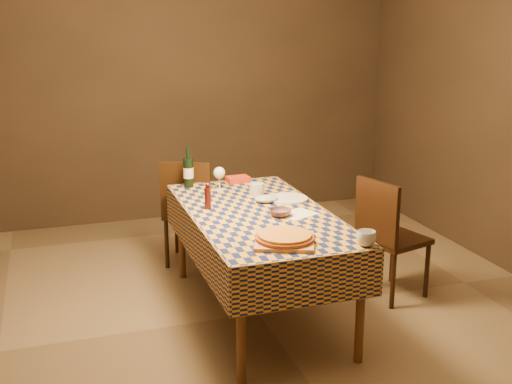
% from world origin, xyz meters
% --- Properties ---
extents(room, '(5.00, 5.10, 2.70)m').
position_xyz_m(room, '(0.00, 0.00, 1.35)').
color(room, brown).
rests_on(room, ground).
extents(dining_table, '(0.94, 1.84, 0.77)m').
position_xyz_m(dining_table, '(0.00, 0.00, 0.69)').
color(dining_table, brown).
rests_on(dining_table, ground).
extents(cutting_board, '(0.45, 0.45, 0.02)m').
position_xyz_m(cutting_board, '(-0.05, -0.64, 0.78)').
color(cutting_board, tan).
rests_on(cutting_board, dining_table).
extents(pizza, '(0.46, 0.46, 0.04)m').
position_xyz_m(pizza, '(-0.05, -0.64, 0.81)').
color(pizza, brown).
rests_on(pizza, cutting_board).
extents(pepper_mill, '(0.05, 0.05, 0.19)m').
position_xyz_m(pepper_mill, '(-0.31, 0.18, 0.86)').
color(pepper_mill, '#461110').
rests_on(pepper_mill, dining_table).
extents(bowl, '(0.19, 0.19, 0.05)m').
position_xyz_m(bowl, '(0.11, -0.13, 0.79)').
color(bowl, '#654855').
rests_on(bowl, dining_table).
extents(wine_glass, '(0.10, 0.10, 0.18)m').
position_xyz_m(wine_glass, '(-0.10, 0.64, 0.90)').
color(wine_glass, silver).
rests_on(wine_glass, dining_table).
extents(wine_bottle, '(0.11, 0.11, 0.32)m').
position_xyz_m(wine_bottle, '(-0.31, 0.81, 0.89)').
color(wine_bottle, black).
rests_on(wine_bottle, dining_table).
extents(deli_tub, '(0.13, 0.13, 0.09)m').
position_xyz_m(deli_tub, '(0.12, 0.40, 0.82)').
color(deli_tub, silver).
rests_on(deli_tub, dining_table).
extents(takeout_container, '(0.19, 0.14, 0.05)m').
position_xyz_m(takeout_container, '(0.10, 0.84, 0.79)').
color(takeout_container, red).
rests_on(takeout_container, dining_table).
extents(white_plate, '(0.33, 0.33, 0.02)m').
position_xyz_m(white_plate, '(0.30, 0.22, 0.78)').
color(white_plate, white).
rests_on(white_plate, dining_table).
extents(tumbler, '(0.15, 0.15, 0.09)m').
position_xyz_m(tumbler, '(0.39, -0.84, 0.82)').
color(tumbler, silver).
rests_on(tumbler, dining_table).
extents(flour_patch, '(0.30, 0.27, 0.00)m').
position_xyz_m(flour_patch, '(0.24, -0.13, 0.77)').
color(flour_patch, white).
rests_on(flour_patch, dining_table).
extents(flour_bag, '(0.21, 0.18, 0.05)m').
position_xyz_m(flour_bag, '(0.13, 0.21, 0.80)').
color(flour_bag, '#A3B6D1').
rests_on(flour_bag, dining_table).
extents(chair_far, '(0.56, 0.56, 0.93)m').
position_xyz_m(chair_far, '(-0.26, 1.08, 0.52)').
color(chair_far, black).
rests_on(chair_far, ground).
extents(chair_right, '(0.52, 0.52, 0.93)m').
position_xyz_m(chair_right, '(1.00, -0.03, 0.52)').
color(chair_right, black).
rests_on(chair_right, ground).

